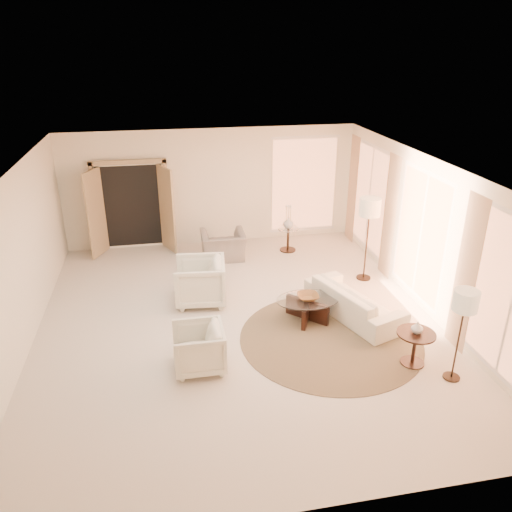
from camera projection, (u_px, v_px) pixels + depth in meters
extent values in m
cube|color=beige|center=(238.00, 323.00, 8.98)|extent=(7.00, 8.00, 0.02)
cube|color=white|center=(236.00, 169.00, 7.86)|extent=(7.00, 8.00, 0.02)
cube|color=white|center=(212.00, 187.00, 12.02)|extent=(7.00, 0.04, 2.80)
cube|color=white|center=(301.00, 409.00, 4.82)|extent=(7.00, 0.04, 2.80)
cube|color=white|center=(17.00, 267.00, 7.81)|extent=(0.04, 8.00, 2.80)
cube|color=white|center=(428.00, 237.00, 9.02)|extent=(0.04, 8.00, 2.80)
cube|color=tan|center=(132.00, 206.00, 11.72)|extent=(1.80, 0.12, 2.16)
cube|color=tan|center=(96.00, 214.00, 11.35)|extent=(0.35, 0.66, 2.00)
cube|color=tan|center=(167.00, 209.00, 11.63)|extent=(0.35, 0.66, 2.00)
cylinder|color=#3B2E1E|center=(330.00, 338.00, 8.49)|extent=(4.10, 4.10, 0.01)
imported|color=white|center=(354.00, 301.00, 9.10)|extent=(1.42, 2.17, 0.59)
imported|color=white|center=(200.00, 279.00, 9.50)|extent=(0.96, 1.01, 0.96)
imported|color=white|center=(198.00, 346.00, 7.59)|extent=(0.71, 0.76, 0.78)
imported|color=gray|center=(223.00, 241.00, 11.42)|extent=(0.99, 0.65, 0.86)
cube|color=black|center=(307.00, 310.00, 9.00)|extent=(0.66, 0.66, 0.38)
cube|color=black|center=(307.00, 310.00, 9.00)|extent=(0.43, 0.80, 0.38)
cylinder|color=white|center=(308.00, 300.00, 8.91)|extent=(1.32, 1.32, 0.02)
cylinder|color=black|center=(412.00, 363.00, 7.84)|extent=(0.37, 0.37, 0.03)
cylinder|color=black|center=(414.00, 349.00, 7.73)|extent=(0.06, 0.06, 0.53)
cylinder|color=black|center=(416.00, 334.00, 7.63)|extent=(0.59, 0.59, 0.03)
cylinder|color=black|center=(288.00, 250.00, 12.02)|extent=(0.38, 0.38, 0.03)
cylinder|color=black|center=(288.00, 240.00, 11.91)|extent=(0.06, 0.06, 0.54)
cylinder|color=white|center=(288.00, 228.00, 11.80)|extent=(0.50, 0.50, 0.03)
cylinder|color=black|center=(363.00, 278.00, 10.62)|extent=(0.30, 0.30, 0.03)
cylinder|color=black|center=(366.00, 246.00, 10.32)|extent=(0.03, 0.03, 1.51)
cylinder|color=beige|center=(370.00, 207.00, 9.99)|extent=(0.43, 0.43, 0.37)
cylinder|color=black|center=(451.00, 377.00, 7.50)|extent=(0.25, 0.25, 0.03)
cylinder|color=black|center=(458.00, 343.00, 7.26)|extent=(0.03, 0.03, 1.25)
cylinder|color=beige|center=(466.00, 301.00, 6.98)|extent=(0.36, 0.36, 0.30)
imported|color=brown|center=(308.00, 297.00, 8.89)|extent=(0.40, 0.40, 0.09)
imported|color=silver|center=(417.00, 328.00, 7.58)|extent=(0.24, 0.24, 0.19)
imported|color=silver|center=(288.00, 223.00, 11.74)|extent=(0.26, 0.26, 0.27)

